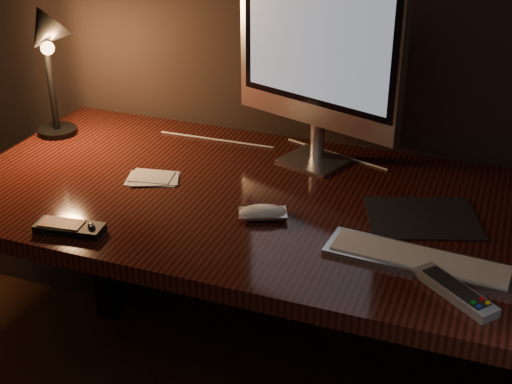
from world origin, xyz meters
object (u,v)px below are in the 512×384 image
(keyboard, at_px, (419,260))
(mouse, at_px, (263,214))
(monitor, at_px, (318,53))
(media_remote, at_px, (70,228))
(desk, at_px, (293,234))
(tv_remote, at_px, (455,291))
(desk_lamp, at_px, (47,52))

(keyboard, relative_size, mouse, 3.53)
(monitor, xyz_separation_m, media_remote, (-0.39, -0.53, -0.28))
(keyboard, distance_m, mouse, 0.36)
(monitor, relative_size, mouse, 4.61)
(desk, relative_size, keyboard, 4.23)
(desk, height_order, tv_remote, tv_remote)
(monitor, relative_size, tv_remote, 2.92)
(keyboard, height_order, mouse, mouse)
(mouse, xyz_separation_m, media_remote, (-0.37, -0.21, -0.00))
(keyboard, relative_size, desk_lamp, 1.02)
(keyboard, height_order, tv_remote, tv_remote)
(desk_lamp, bearing_deg, monitor, 15.54)
(monitor, height_order, media_remote, monitor)
(tv_remote, height_order, desk_lamp, desk_lamp)
(tv_remote, relative_size, desk_lamp, 0.46)
(keyboard, xyz_separation_m, desk_lamp, (-1.05, 0.29, 0.24))
(monitor, distance_m, desk_lamp, 0.72)
(desk_lamp, bearing_deg, tv_remote, -10.91)
(mouse, relative_size, media_remote, 0.69)
(media_remote, bearing_deg, monitor, 46.48)
(keyboard, distance_m, tv_remote, 0.12)
(monitor, height_order, mouse, monitor)
(desk_lamp, bearing_deg, mouse, -10.36)
(monitor, height_order, keyboard, monitor)
(desk, xyz_separation_m, monitor, (0.00, 0.16, 0.42))
(media_remote, bearing_deg, desk, 36.39)
(monitor, height_order, desk_lamp, monitor)
(media_remote, relative_size, desk_lamp, 0.42)
(monitor, bearing_deg, desk, -70.82)
(desk, relative_size, monitor, 3.24)
(media_remote, height_order, tv_remote, media_remote)
(tv_remote, bearing_deg, media_remote, -136.96)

